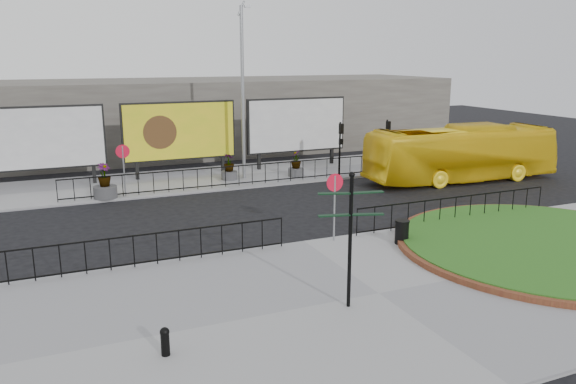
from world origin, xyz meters
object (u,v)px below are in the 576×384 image
bollard (165,340)px  planter_b (229,169)px  fingerpost_sign (350,227)px  planter_a (105,186)px  lamp_post (243,91)px  billboard_mid (180,131)px  planter_c (296,166)px  bus (462,153)px  litter_bin (402,232)px

bollard → planter_b: 18.31m
fingerpost_sign → planter_a: 15.61m
lamp_post → billboard_mid: bearing=146.7°
bollard → planter_c: 19.42m
billboard_mid → bus: bearing=-26.1°
billboard_mid → lamp_post: bearing=-33.3°
lamp_post → planter_b: lamp_post is taller
billboard_mid → planter_c: 6.64m
planter_c → litter_bin: bearing=-95.9°
fingerpost_sign → planter_b: size_ratio=2.57×
fingerpost_sign → bollard: 5.33m
bollard → litter_bin: (9.22, 4.36, 0.07)m
planter_b → planter_c: planter_c is taller
litter_bin → planter_b: 12.86m
lamp_post → bollard: (-7.67, -17.00, -4.34)m
planter_a → planter_b: 6.75m
planter_b → fingerpost_sign: bearing=-96.4°
billboard_mid → planter_a: billboard_mid is taller
billboard_mid → lamp_post: lamp_post is taller
planter_b → planter_c: (3.65, -0.64, 0.02)m
billboard_mid → bollard: size_ratio=9.28×
bus → bollard: bearing=127.2°
billboard_mid → planter_c: bearing=-24.2°
fingerpost_sign → planter_b: 16.58m
bollard → planter_b: bearing=68.2°
fingerpost_sign → planter_c: size_ratio=2.54×
billboard_mid → bollard: billboard_mid is taller
litter_bin → fingerpost_sign: bearing=-138.5°
billboard_mid → fingerpost_sign: bearing=-89.0°
lamp_post → planter_b: size_ratio=6.49×
billboard_mid → bollard: (-4.66, -18.97, -2.11)m
lamp_post → fingerpost_sign: size_ratio=2.53×
litter_bin → planter_c: size_ratio=0.60×
bollard → planter_c: (10.47, 16.36, 0.20)m
bollard → planter_a: size_ratio=0.41×
bollard → planter_b: planter_b is taller
lamp_post → bus: lamp_post is taller
fingerpost_sign → planter_c: fingerpost_sign is taller
billboard_mid → fingerpost_sign: (0.31, -18.36, -0.28)m
lamp_post → planter_c: lamp_post is taller
litter_bin → planter_a: 14.22m
fingerpost_sign → bus: (13.42, 11.63, -0.82)m
planter_a → planter_c: planter_a is taller
bus → planter_c: bearing=66.1°
bollard → planter_c: size_ratio=0.46×
planter_a → planter_c: size_ratio=1.15×
bollard → planter_a: planter_a is taller
bollard → fingerpost_sign: bearing=6.9°
planter_b → lamp_post: bearing=0.0°
planter_b → planter_a: bearing=-166.3°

